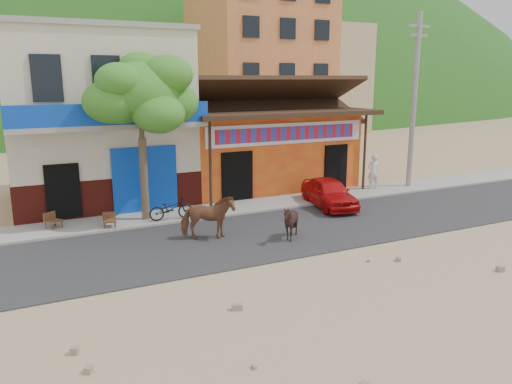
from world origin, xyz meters
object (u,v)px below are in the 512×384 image
tree (142,138)px  cafe_chair_left (109,214)px  cow_tan (208,218)px  cow_dark (291,222)px  pedestrian (373,171)px  red_car (329,192)px  utility_pole (414,102)px  scooter (171,208)px  cafe_chair_right (53,214)px

tree → cafe_chair_left: 2.93m
cafe_chair_left → cow_tan: bearing=-35.2°
tree → cow_tan: 4.04m
cow_dark → pedestrian: (7.15, 4.71, 0.30)m
red_car → cow_dark: bearing=-129.0°
utility_pole → cafe_chair_left: size_ratio=8.40×
cow_dark → scooter: (-2.91, 3.72, -0.09)m
tree → cow_dark: tree is taller
cow_dark → utility_pole: bearing=111.5°
utility_pole → cafe_chair_left: 14.65m
tree → cafe_chair_left: (-1.40, -0.50, -2.52)m
pedestrian → cow_tan: bearing=29.4°
red_car → cafe_chair_right: 10.53m
scooter → pedestrian: 10.12m
tree → red_car: 7.78m
cow_tan → cow_dark: (2.41, -1.21, -0.14)m
tree → cafe_chair_left: size_ratio=6.30×
cow_tan → cow_dark: cow_tan is taller
tree → red_car: (7.27, -1.20, -2.49)m
red_car → scooter: 6.49m
scooter → utility_pole: bearing=-83.9°
utility_pole → cafe_chair_right: utility_pole is taller
tree → scooter: tree is taller
cow_tan → red_car: (5.96, 1.82, -0.14)m
red_car → tree: bearing=-178.8°
utility_pole → red_car: (-5.53, -1.40, -3.49)m
tree → cafe_chair_right: 4.04m
cafe_chair_right → scooter: bearing=-43.8°
utility_pole → red_car: utility_pole is taller
pedestrian → cafe_chair_left: (-12.28, -0.99, -0.33)m
pedestrian → cafe_chair_right: (-14.04, -0.22, -0.30)m
cow_dark → cafe_chair_left: (-5.12, 3.72, -0.04)m
utility_pole → cow_tan: (-11.49, -3.21, -3.35)m
red_car → pedestrian: bearing=35.6°
scooter → cafe_chair_right: bearing=81.9°
cow_dark → scooter: size_ratio=0.74×
cow_tan → pedestrian: (9.56, 3.50, 0.15)m
utility_pole → cow_tan: bearing=-164.4°
utility_pole → red_car: bearing=-165.8°
cow_dark → cafe_chair_right: size_ratio=1.17×
red_car → cafe_chair_right: bearing=-177.4°
tree → cafe_chair_left: bearing=-160.3°
cow_dark → cafe_chair_right: bearing=-127.5°
tree → cafe_chair_right: tree is taller
pedestrian → cafe_chair_left: size_ratio=1.70×
cafe_chair_left → cafe_chair_right: cafe_chair_right is taller
cow_dark → pedestrian: pedestrian is taller
utility_pole → cow_dark: (-9.08, -4.42, -3.49)m
cow_tan → scooter: size_ratio=1.08×
tree → cow_dark: 6.16m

